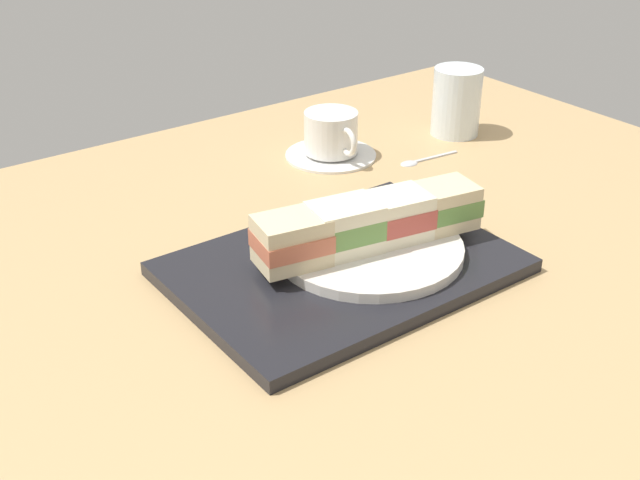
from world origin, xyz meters
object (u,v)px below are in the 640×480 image
teaspoon (417,160)px  sandwich_nearmost (292,241)px  sandwich_inner_far (394,217)px  sandwich_farmost (442,206)px  drinking_glass (456,102)px  sandwich_inner_near (345,228)px  sandwich_plate (369,248)px  coffee_cup (331,137)px

teaspoon → sandwich_nearmost: bearing=-153.2°
sandwich_inner_far → sandwich_farmost: (6.43, -1.07, -0.12)cm
drinking_glass → teaspoon: drinking_glass is taller
sandwich_inner_near → sandwich_inner_far: (6.43, -1.07, -0.12)cm
sandwich_farmost → sandwich_nearmost: bearing=170.6°
sandwich_plate → sandwich_nearmost: size_ratio=2.50×
sandwich_inner_near → sandwich_inner_far: 6.52cm
sandwich_inner_near → sandwich_farmost: (12.87, -2.13, -0.24)cm
sandwich_nearmost → teaspoon: size_ratio=0.84×
drinking_glass → sandwich_farmost: bearing=-137.4°
sandwich_inner_far → teaspoon: sandwich_inner_far is taller
sandwich_plate → drinking_glass: 45.19cm
sandwich_nearmost → coffee_cup: bearing=46.3°
drinking_glass → teaspoon: (-12.77, -5.22, -5.02)cm
sandwich_inner_near → sandwich_plate: bearing=-9.4°
sandwich_plate → drinking_glass: (37.90, 24.41, 3.16)cm
coffee_cup → teaspoon: size_ratio=1.32×
sandwich_inner_near → sandwich_inner_far: bearing=-9.4°
sandwich_plate → drinking_glass: drinking_glass is taller
sandwich_inner_near → drinking_glass: 47.55cm
sandwich_inner_near → sandwich_farmost: sandwich_inner_near is taller
coffee_cup → drinking_glass: (21.81, -4.07, 2.27)cm
sandwich_plate → sandwich_farmost: size_ratio=2.41×
sandwich_inner_far → sandwich_farmost: 6.52cm
sandwich_plate → coffee_cup: (16.08, 28.48, 0.89)cm
sandwich_nearmost → sandwich_farmost: bearing=-9.4°
sandwich_inner_near → sandwich_farmost: bearing=-9.4°
sandwich_nearmost → teaspoon: sandwich_nearmost is taller
sandwich_inner_near → sandwich_inner_far: size_ratio=0.97×
sandwich_inner_far → drinking_glass: size_ratio=0.83×
sandwich_inner_far → coffee_cup: size_ratio=0.65×
teaspoon → sandwich_farmost: bearing=-126.7°
sandwich_plate → sandwich_nearmost: sandwich_nearmost is taller
sandwich_nearmost → sandwich_plate: bearing=-9.4°
sandwich_inner_far → coffee_cup: bearing=66.1°
sandwich_plate → teaspoon: size_ratio=2.09×
sandwich_farmost → drinking_glass: drinking_glass is taller
sandwich_inner_near → teaspoon: bearing=33.4°
sandwich_nearmost → sandwich_inner_far: size_ratio=0.98×
sandwich_inner_near → coffee_cup: 34.06cm
sandwich_farmost → drinking_glass: 38.40cm
sandwich_farmost → coffee_cup: 30.85cm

